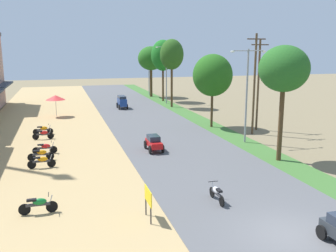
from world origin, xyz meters
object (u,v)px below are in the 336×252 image
(vendor_umbrella, at_px, (55,98))
(parked_motorbike_second, at_px, (42,161))
(median_tree_second, at_px, (213,75))
(median_tree_fifth, at_px, (151,59))
(parked_motorbike_fifth, at_px, (43,134))
(streetlamp_far, at_px, (149,71))
(utility_pole_near, at_px, (258,84))
(parked_motorbike_fourth, at_px, (45,147))
(car_sedan_red, at_px, (154,142))
(parked_motorbike_nearest, at_px, (39,204))
(utility_pole_far, at_px, (254,83))
(car_van_blue, at_px, (122,101))
(parked_motorbike_sixth, at_px, (43,129))
(motorbike_ahead_second, at_px, (217,192))
(parked_motorbike_third, at_px, (41,154))
(median_tree_third, at_px, (172,55))
(street_signboard, at_px, (148,198))
(median_tree_fourth, at_px, (163,56))
(streetlamp_mid, at_px, (166,71))
(streetlamp_near, at_px, (247,89))
(median_tree_nearest, at_px, (284,70))

(vendor_umbrella, bearing_deg, parked_motorbike_second, -92.45)
(median_tree_second, bearing_deg, median_tree_fifth, 90.08)
(parked_motorbike_fifth, distance_m, streetlamp_far, 33.89)
(parked_motorbike_second, relative_size, utility_pole_near, 0.21)
(parked_motorbike_fourth, distance_m, car_sedan_red, 8.16)
(parked_motorbike_nearest, relative_size, car_sedan_red, 0.80)
(utility_pole_far, height_order, car_sedan_red, utility_pole_far)
(parked_motorbike_nearest, distance_m, car_van_blue, 32.37)
(parked_motorbike_nearest, bearing_deg, parked_motorbike_sixth, 91.32)
(parked_motorbike_nearest, distance_m, car_sedan_red, 12.38)
(utility_pole_far, bearing_deg, utility_pole_near, 50.68)
(parked_motorbike_sixth, relative_size, motorbike_ahead_second, 1.00)
(parked_motorbike_third, relative_size, median_tree_third, 0.20)
(parked_motorbike_nearest, xyz_separation_m, parked_motorbike_sixth, (-0.41, 17.79, 0.00))
(car_van_blue, bearing_deg, median_tree_second, -64.76)
(street_signboard, relative_size, median_tree_third, 0.17)
(parked_motorbike_fifth, xyz_separation_m, median_tree_fourth, (16.59, 21.08, 6.30))
(street_signboard, xyz_separation_m, utility_pole_far, (13.45, 14.96, 3.66))
(parked_motorbike_sixth, xyz_separation_m, vendor_umbrella, (1.12, 9.33, 1.75))
(median_tree_fourth, relative_size, median_tree_fifth, 1.11)
(parked_motorbike_fourth, xyz_separation_m, median_tree_second, (15.85, 5.83, 4.69))
(vendor_umbrella, height_order, median_tree_second, median_tree_second)
(median_tree_fifth, bearing_deg, parked_motorbike_fourth, -116.55)
(street_signboard, relative_size, motorbike_ahead_second, 0.83)
(parked_motorbike_sixth, relative_size, vendor_umbrella, 0.71)
(median_tree_third, height_order, motorbike_ahead_second, median_tree_third)
(parked_motorbike_fifth, relative_size, car_van_blue, 0.75)
(vendor_umbrella, height_order, median_tree_fifth, median_tree_fifth)
(parked_motorbike_second, height_order, median_tree_second, median_tree_second)
(parked_motorbike_sixth, bearing_deg, vendor_umbrella, 83.14)
(streetlamp_mid, height_order, utility_pole_near, utility_pole_near)
(vendor_umbrella, height_order, car_sedan_red, vendor_umbrella)
(parked_motorbike_fourth, bearing_deg, parked_motorbike_third, -96.93)
(median_tree_fifth, bearing_deg, parked_motorbike_sixth, -123.18)
(street_signboard, relative_size, median_tree_fourth, 0.16)
(median_tree_fifth, xyz_separation_m, streetlamp_near, (0.28, -32.52, -1.75))
(median_tree_nearest, distance_m, median_tree_fourth, 32.27)
(median_tree_second, height_order, median_tree_fifth, median_tree_fifth)
(parked_motorbike_fifth, height_order, car_van_blue, car_van_blue)
(parked_motorbike_third, bearing_deg, streetlamp_mid, 57.06)
(streetlamp_mid, bearing_deg, median_tree_nearest, -90.30)
(vendor_umbrella, xyz_separation_m, utility_pole_far, (17.61, -14.22, 2.46))
(street_signboard, relative_size, streetlamp_mid, 0.18)
(parked_motorbike_fifth, height_order, utility_pole_near, utility_pole_near)
(median_tree_fifth, relative_size, utility_pole_far, 0.90)
(parked_motorbike_second, relative_size, parked_motorbike_third, 1.00)
(parked_motorbike_fourth, bearing_deg, median_tree_third, 51.39)
(median_tree_second, xyz_separation_m, median_tree_fifth, (-0.04, 25.82, 1.04))
(median_tree_fourth, bearing_deg, car_van_blue, -141.19)
(parked_motorbike_fifth, relative_size, streetlamp_near, 0.23)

